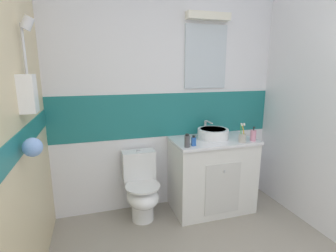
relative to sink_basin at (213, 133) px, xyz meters
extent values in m
cube|color=white|center=(-0.45, 0.29, -0.48)|extent=(3.20, 0.10, 0.85)
cube|color=#1E7272|center=(-0.45, 0.29, 0.19)|extent=(3.20, 0.10, 0.50)
cube|color=white|center=(-0.45, 0.29, 1.02)|extent=(3.20, 0.10, 1.15)
cube|color=silver|center=(-0.01, 0.23, 0.84)|extent=(0.51, 0.02, 0.71)
cube|color=white|center=(-0.01, 0.19, 1.28)|extent=(0.51, 0.10, 0.08)
cube|color=#1E7272|center=(-1.75, -0.96, 0.24)|extent=(0.01, 3.48, 0.16)
cube|color=white|center=(-1.70, -0.59, 0.55)|extent=(0.10, 0.14, 0.26)
cylinder|color=silver|center=(-1.72, -0.45, 0.78)|extent=(0.02, 0.02, 0.47)
cylinder|color=silver|center=(-1.68, -0.45, 1.02)|extent=(0.10, 0.07, 0.11)
sphere|color=#7FA5E5|center=(-1.67, -0.79, 0.22)|extent=(0.12, 0.12, 0.12)
cube|color=silver|center=(-0.01, -0.03, -0.50)|extent=(0.91, 0.54, 0.82)
cube|color=white|center=(-0.01, -0.04, -0.07)|extent=(0.93, 0.56, 0.03)
cube|color=silver|center=(-0.01, -0.30, -0.54)|extent=(0.41, 0.01, 0.57)
cylinder|color=silver|center=(-0.01, -0.32, -0.34)|extent=(0.02, 0.02, 0.03)
cylinder|color=white|center=(0.00, 0.00, 0.00)|extent=(0.35, 0.35, 0.11)
cylinder|color=#AFB1BA|center=(0.00, 0.00, 0.05)|extent=(0.29, 0.29, 0.01)
cylinder|color=silver|center=(0.00, 0.20, 0.02)|extent=(0.03, 0.03, 0.17)
cylinder|color=silver|center=(0.00, 0.10, 0.11)|extent=(0.02, 0.16, 0.02)
cylinder|color=white|center=(-0.83, -0.04, -0.82)|extent=(0.24, 0.24, 0.18)
ellipsoid|color=white|center=(-0.83, -0.08, -0.62)|extent=(0.34, 0.42, 0.22)
cylinder|color=white|center=(-0.83, -0.08, -0.50)|extent=(0.37, 0.37, 0.02)
cube|color=white|center=(-0.83, 0.13, -0.34)|extent=(0.36, 0.17, 0.33)
cylinder|color=silver|center=(-0.83, 0.13, -0.17)|extent=(0.04, 0.04, 0.02)
cylinder|color=#B2ADA3|center=(0.23, -0.23, -0.01)|extent=(0.08, 0.08, 0.09)
cylinder|color=gold|center=(0.25, -0.23, 0.05)|extent=(0.04, 0.04, 0.16)
cube|color=white|center=(0.25, -0.23, 0.13)|extent=(0.02, 0.02, 0.03)
cylinder|color=#3FB259|center=(0.22, -0.22, 0.05)|extent=(0.03, 0.02, 0.17)
cube|color=white|center=(0.22, -0.22, 0.13)|extent=(0.01, 0.02, 0.03)
cylinder|color=pink|center=(0.38, -0.22, 0.00)|extent=(0.06, 0.06, 0.12)
cylinder|color=#262626|center=(0.38, -0.22, 0.08)|extent=(0.01, 0.01, 0.04)
cylinder|color=#262626|center=(0.38, -0.23, 0.10)|extent=(0.01, 0.02, 0.01)
cube|color=#2659B2|center=(-0.32, -0.21, -0.01)|extent=(0.04, 0.03, 0.09)
cylinder|color=black|center=(-0.32, -0.21, 0.04)|extent=(0.03, 0.03, 0.02)
cylinder|color=#4C4C51|center=(-0.40, -0.23, 0.00)|extent=(0.06, 0.06, 0.12)
cylinder|color=black|center=(-0.40, -0.23, 0.07)|extent=(0.04, 0.04, 0.02)
camera|label=1|loc=(-1.30, -2.52, 0.71)|focal=27.15mm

